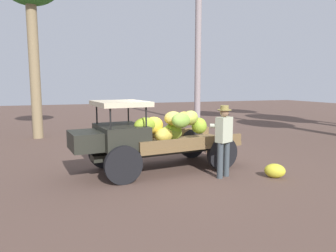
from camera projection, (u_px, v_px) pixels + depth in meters
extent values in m
plane|color=brown|center=(173.00, 165.00, 8.93)|extent=(60.00, 60.00, 0.00)
cube|color=#262720|center=(165.00, 151.00, 8.53)|extent=(4.02, 0.89, 0.16)
cylinder|color=black|center=(124.00, 165.00, 7.18)|extent=(0.93, 0.24, 0.92)
cylinder|color=black|center=(105.00, 152.00, 8.60)|extent=(0.93, 0.24, 0.92)
cylinder|color=black|center=(222.00, 153.00, 8.42)|extent=(0.93, 0.24, 0.92)
cylinder|color=black|center=(192.00, 143.00, 9.84)|extent=(0.93, 0.24, 0.92)
cube|color=brown|center=(179.00, 143.00, 8.70)|extent=(3.17, 2.05, 0.10)
cube|color=brown|center=(194.00, 142.00, 7.97)|extent=(2.99, 0.42, 0.22)
cube|color=brown|center=(167.00, 133.00, 9.39)|extent=(2.99, 0.42, 0.22)
cube|color=#262720|center=(121.00, 136.00, 7.91)|extent=(1.26, 1.63, 0.55)
cube|color=#262720|center=(85.00, 141.00, 7.52)|extent=(0.82, 1.14, 0.44)
cylinder|color=black|center=(110.00, 118.00, 7.07)|extent=(0.04, 0.04, 0.55)
cylinder|color=black|center=(97.00, 113.00, 8.21)|extent=(0.04, 0.04, 0.55)
cylinder|color=black|center=(146.00, 116.00, 7.46)|extent=(0.04, 0.04, 0.55)
cylinder|color=black|center=(128.00, 112.00, 8.60)|extent=(0.04, 0.04, 0.55)
cube|color=beige|center=(120.00, 103.00, 7.80)|extent=(1.38, 1.65, 0.12)
ellipsoid|color=#8CB03A|center=(145.00, 124.00, 8.64)|extent=(0.55, 0.52, 0.48)
ellipsoid|color=#BAC84A|center=(190.00, 118.00, 8.74)|extent=(0.86, 0.87, 0.57)
ellipsoid|color=#85BA2C|center=(173.00, 129.00, 8.88)|extent=(0.59, 0.54, 0.40)
ellipsoid|color=#92B22C|center=(145.00, 125.00, 7.82)|extent=(0.67, 0.51, 0.43)
ellipsoid|color=#93B72F|center=(199.00, 126.00, 9.06)|extent=(0.71, 0.71, 0.56)
ellipsoid|color=yellow|center=(154.00, 125.00, 8.46)|extent=(0.84, 0.80, 0.53)
ellipsoid|color=gold|center=(173.00, 118.00, 8.70)|extent=(0.57, 0.58, 0.51)
ellipsoid|color=gold|center=(184.00, 119.00, 8.73)|extent=(0.70, 0.70, 0.54)
ellipsoid|color=#8AAB37|center=(171.00, 133.00, 8.86)|extent=(0.71, 0.65, 0.58)
ellipsoid|color=#84B041|center=(181.00, 120.00, 8.23)|extent=(0.82, 0.79, 0.55)
ellipsoid|color=gold|center=(164.00, 135.00, 8.43)|extent=(0.83, 0.83, 0.46)
cylinder|color=#3C454B|center=(220.00, 160.00, 7.66)|extent=(0.15, 0.15, 0.89)
cylinder|color=#3C454B|center=(226.00, 159.00, 7.84)|extent=(0.15, 0.15, 0.89)
cube|color=#B3BB9D|center=(224.00, 130.00, 7.65)|extent=(0.46, 0.38, 0.62)
cylinder|color=#B3BB9D|center=(218.00, 126.00, 7.64)|extent=(0.40, 0.28, 0.10)
cylinder|color=#B3BB9D|center=(223.00, 125.00, 7.78)|extent=(0.20, 0.41, 0.10)
sphere|color=#8E694E|center=(224.00, 113.00, 7.60)|extent=(0.22, 0.22, 0.22)
cylinder|color=olive|center=(224.00, 110.00, 7.59)|extent=(0.34, 0.34, 0.02)
cylinder|color=olive|center=(225.00, 107.00, 7.58)|extent=(0.20, 0.20, 0.10)
cube|color=olive|center=(215.00, 147.00, 10.56)|extent=(0.58, 0.60, 0.44)
ellipsoid|color=gold|center=(275.00, 171.00, 7.73)|extent=(0.62, 0.57, 0.37)
cylinder|color=gray|center=(198.00, 39.00, 18.43)|extent=(0.37, 0.37, 10.02)
cylinder|color=#8B7653|center=(34.00, 67.00, 13.11)|extent=(0.43, 0.43, 6.06)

